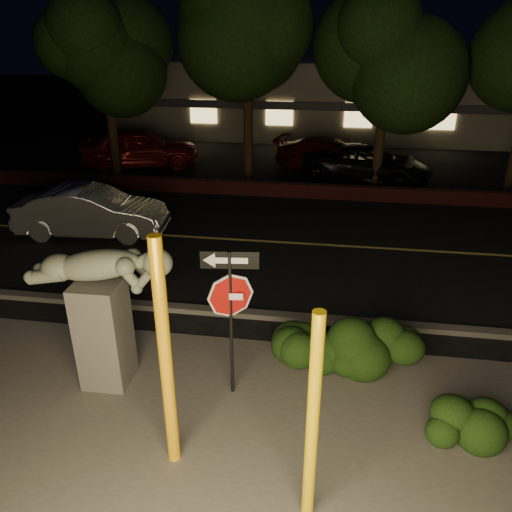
{
  "coord_description": "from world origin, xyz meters",
  "views": [
    {
      "loc": [
        0.73,
        -6.21,
        5.73
      ],
      "look_at": [
        -0.59,
        2.58,
        1.6
      ],
      "focal_mm": 35.0,
      "sensor_mm": 36.0,
      "label": 1
    }
  ],
  "objects": [
    {
      "name": "parked_car_darkred",
      "position": [
        0.69,
        15.14,
        0.68
      ],
      "size": [
        4.96,
        2.88,
        1.35
      ],
      "primitive_type": "imported",
      "rotation": [
        0.0,
        0.0,
        1.35
      ],
      "color": "#3D0905",
      "rests_on": "ground"
    },
    {
      "name": "lane_marking",
      "position": [
        0.0,
        7.0,
        0.02
      ],
      "size": [
        80.0,
        0.12,
        0.0
      ],
      "primitive_type": "cube",
      "color": "#CFB652",
      "rests_on": "road"
    },
    {
      "name": "tree_far_c",
      "position": [
        2.5,
        12.8,
        5.66
      ],
      "size": [
        4.8,
        4.8,
        7.84
      ],
      "color": "black",
      "rests_on": "ground"
    },
    {
      "name": "parked_car_dark",
      "position": [
        2.19,
        13.83,
        0.7
      ],
      "size": [
        5.42,
        3.46,
        1.39
      ],
      "primitive_type": "imported",
      "rotation": [
        0.0,
        0.0,
        1.33
      ],
      "color": "black",
      "rests_on": "ground"
    },
    {
      "name": "brick_wall",
      "position": [
        0.0,
        11.3,
        0.25
      ],
      "size": [
        40.0,
        0.35,
        0.5
      ],
      "primitive_type": "cube",
      "color": "#431516",
      "rests_on": "ground"
    },
    {
      "name": "building",
      "position": [
        0.0,
        24.99,
        2.0
      ],
      "size": [
        22.0,
        10.2,
        4.0
      ],
      "color": "#6D6457",
      "rests_on": "ground"
    },
    {
      "name": "signpost",
      "position": [
        -0.67,
        0.45,
        1.88
      ],
      "size": [
        0.89,
        0.14,
        2.64
      ],
      "rotation": [
        0.0,
        0.0,
        0.12
      ],
      "color": "black",
      "rests_on": "ground"
    },
    {
      "name": "yellow_pole_left",
      "position": [
        -1.23,
        -1.11,
        1.76
      ],
      "size": [
        0.18,
        0.18,
        3.51
      ],
      "primitive_type": "cylinder",
      "color": "#FFB511",
      "rests_on": "ground"
    },
    {
      "name": "sculpture",
      "position": [
        -2.83,
        0.43,
        1.61
      ],
      "size": [
        2.43,
        0.77,
        2.61
      ],
      "rotation": [
        0.0,
        0.0,
        0.02
      ],
      "color": "#4C4944",
      "rests_on": "ground"
    },
    {
      "name": "yellow_pole_right",
      "position": [
        0.72,
        -1.75,
        1.52
      ],
      "size": [
        0.15,
        0.15,
        3.05
      ],
      "primitive_type": "cylinder",
      "color": "yellow",
      "rests_on": "ground"
    },
    {
      "name": "parked_car_red",
      "position": [
        -7.54,
        14.53,
        0.86
      ],
      "size": [
        5.39,
        3.37,
        1.71
      ],
      "primitive_type": "imported",
      "rotation": [
        0.0,
        0.0,
        1.86
      ],
      "color": "maroon",
      "rests_on": "ground"
    },
    {
      "name": "hedge_right",
      "position": [
        1.74,
        1.47,
        0.61
      ],
      "size": [
        1.86,
        1.02,
        1.21
      ],
      "primitive_type": "ellipsoid",
      "rotation": [
        0.0,
        0.0,
        0.01
      ],
      "color": "black",
      "rests_on": "ground"
    },
    {
      "name": "patio",
      "position": [
        0.0,
        -1.0,
        0.01
      ],
      "size": [
        14.0,
        6.0,
        0.02
      ],
      "primitive_type": "cube",
      "color": "#4C4944",
      "rests_on": "ground"
    },
    {
      "name": "hedge_far_right",
      "position": [
        3.03,
        -0.02,
        0.44
      ],
      "size": [
        1.44,
        1.11,
        0.89
      ],
      "primitive_type": "ellipsoid",
      "rotation": [
        0.0,
        0.0,
        0.27
      ],
      "color": "black",
      "rests_on": "ground"
    },
    {
      "name": "silver_sedan",
      "position": [
        -6.14,
        6.79,
        0.72
      ],
      "size": [
        4.47,
        1.86,
        1.44
      ],
      "primitive_type": "imported",
      "rotation": [
        0.0,
        0.0,
        1.65
      ],
      "color": "silver",
      "rests_on": "ground"
    },
    {
      "name": "ground",
      "position": [
        0.0,
        10.0,
        0.0
      ],
      "size": [
        90.0,
        90.0,
        0.0
      ],
      "primitive_type": "plane",
      "color": "black",
      "rests_on": "ground"
    },
    {
      "name": "road",
      "position": [
        0.0,
        7.0,
        0.01
      ],
      "size": [
        80.0,
        8.0,
        0.01
      ],
      "primitive_type": "cube",
      "color": "black",
      "rests_on": "ground"
    },
    {
      "name": "tree_far_b",
      "position": [
        -2.5,
        13.2,
        6.05
      ],
      "size": [
        5.2,
        5.2,
        8.41
      ],
      "color": "black",
      "rests_on": "ground"
    },
    {
      "name": "hedge_center",
      "position": [
        0.86,
        1.31,
        0.5
      ],
      "size": [
        2.13,
        1.51,
        1.01
      ],
      "primitive_type": "ellipsoid",
      "rotation": [
        0.0,
        0.0,
        -0.35
      ],
      "color": "black",
      "rests_on": "ground"
    },
    {
      "name": "tree_far_a",
      "position": [
        -8.0,
        13.0,
        5.34
      ],
      "size": [
        4.6,
        4.6,
        7.43
      ],
      "color": "black",
      "rests_on": "ground"
    },
    {
      "name": "curb",
      "position": [
        0.0,
        2.9,
        0.06
      ],
      "size": [
        80.0,
        0.25,
        0.12
      ],
      "primitive_type": "cube",
      "color": "#4C4944",
      "rests_on": "ground"
    },
    {
      "name": "parking_lot",
      "position": [
        0.0,
        17.0,
        0.01
      ],
      "size": [
        40.0,
        12.0,
        0.01
      ],
      "primitive_type": "cube",
      "color": "black",
      "rests_on": "ground"
    }
  ]
}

